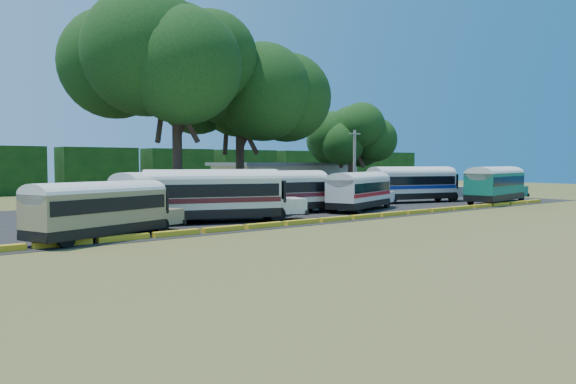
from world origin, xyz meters
TOP-DOWN VIEW (x-y plane):
  - ground at (0.00, 0.00)m, footprint 160.00×160.00m
  - asphalt_strip at (1.00, 12.00)m, footprint 64.00×24.00m
  - curb at (-0.00, 1.00)m, footprint 53.70×0.45m
  - terminal_building at (18.00, 30.00)m, footprint 19.00×9.00m
  - treeline_backdrop at (0.00, 48.00)m, footprint 130.00×4.00m
  - bus_beige at (-17.17, 2.18)m, footprint 9.41×5.08m
  - bus_red at (-10.16, 7.66)m, footprint 10.54×5.73m
  - bus_cream_west at (-8.28, 5.34)m, footprint 11.05×6.00m
  - bus_cream_east at (-1.29, 7.64)m, footprint 10.49×3.75m
  - bus_white_red at (5.89, 5.63)m, footprint 9.96×5.68m
  - bus_white_blue at (17.10, 8.93)m, footprint 11.24×5.49m
  - bus_teal at (22.15, 2.93)m, footprint 11.26×4.70m
  - tree_west at (-5.41, 15.83)m, footprint 12.80×12.80m
  - tree_center at (2.22, 17.69)m, footprint 11.70×11.70m
  - tree_east at (20.69, 20.97)m, footprint 8.13×8.13m
  - utility_pole at (14.04, 14.12)m, footprint 1.60×0.30m

SIDE VIEW (x-z plane):
  - ground at x=0.00m, z-range 0.00..0.00m
  - asphalt_strip at x=1.00m, z-range 0.00..0.02m
  - curb at x=0.00m, z-range 0.00..0.30m
  - bus_beige at x=-17.17m, z-range 0.22..3.24m
  - bus_white_red at x=5.89m, z-range 0.21..3.41m
  - bus_cream_east at x=-1.29m, z-range 0.22..3.59m
  - bus_red at x=-10.16m, z-range 0.25..3.63m
  - bus_cream_west at x=-8.28m, z-range 0.23..3.77m
  - bus_white_blue at x=17.10m, z-range 0.23..3.83m
  - terminal_building at x=18.00m, z-range 0.03..4.03m
  - bus_teal at x=22.15m, z-range 0.26..3.86m
  - treeline_backdrop at x=0.00m, z-range 0.00..6.00m
  - utility_pole at x=14.04m, z-range 0.11..7.44m
  - tree_east at x=20.69m, z-range 2.34..13.11m
  - tree_center at x=2.22m, z-range 3.16..18.12m
  - tree_west at x=-5.41m, z-range 3.86..21.05m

